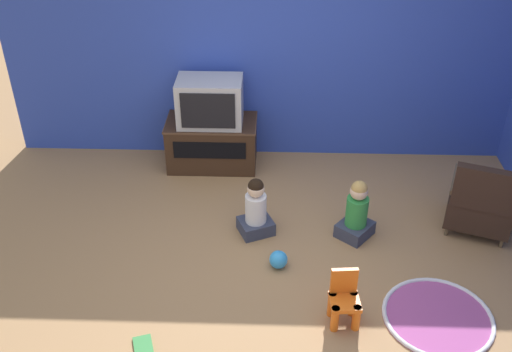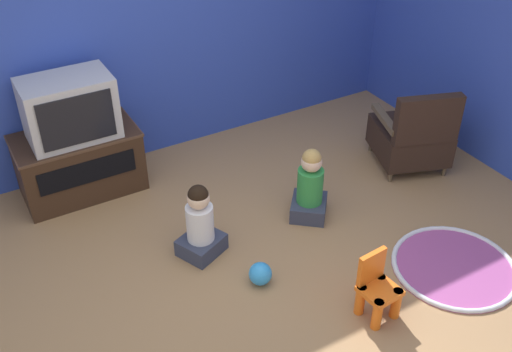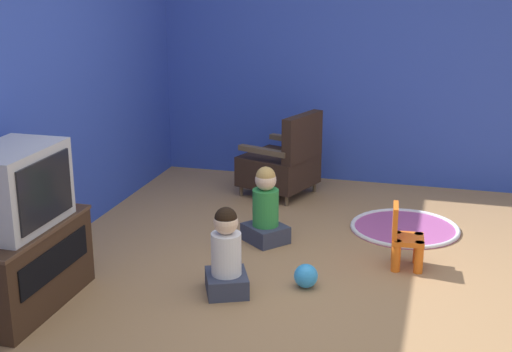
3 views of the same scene
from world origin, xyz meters
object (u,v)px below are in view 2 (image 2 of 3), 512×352
object	(u,v)px
tv_cabinet	(79,162)
toy_ball	(260,274)
black_armchair	(412,136)
child_watching_left	(200,225)
television	(69,109)
yellow_kid_chair	(377,291)
child_watching_center	(310,188)

from	to	relation	value
tv_cabinet	toy_ball	xyz separation A→B (m)	(0.77, -1.76, -0.21)
black_armchair	toy_ball	world-z (taller)	black_armchair
child_watching_left	television	bearing A→B (deg)	90.09
television	toy_ball	bearing A→B (deg)	-66.10
yellow_kid_chair	child_watching_left	bearing A→B (deg)	118.65
toy_ball	yellow_kid_chair	bearing A→B (deg)	-49.90
child_watching_center	toy_ball	world-z (taller)	child_watching_center
child_watching_left	child_watching_center	distance (m)	0.97
tv_cabinet	child_watching_center	distance (m)	1.97
television	child_watching_left	xyz separation A→B (m)	(0.54, -1.22, -0.55)
tv_cabinet	yellow_kid_chair	size ratio (longest dim) A/B	2.12
black_armchair	toy_ball	distance (m)	2.07
black_armchair	yellow_kid_chair	distance (m)	1.91
child_watching_center	toy_ball	distance (m)	0.91
television	child_watching_center	size ratio (longest dim) A/B	1.12
tv_cabinet	child_watching_center	size ratio (longest dim) A/B	1.62
child_watching_left	child_watching_center	size ratio (longest dim) A/B	0.98
tv_cabinet	black_armchair	world-z (taller)	black_armchair
black_armchair	child_watching_left	bearing A→B (deg)	22.79
yellow_kid_chair	child_watching_center	size ratio (longest dim) A/B	0.76
television	black_armchair	distance (m)	2.98
tv_cabinet	yellow_kid_chair	world-z (taller)	tv_cabinet
child_watching_left	toy_ball	world-z (taller)	child_watching_left
black_armchair	child_watching_center	bearing A→B (deg)	26.45
tv_cabinet	child_watching_center	xyz separation A→B (m)	(1.51, -1.27, -0.02)
black_armchair	yellow_kid_chair	world-z (taller)	black_armchair
tv_cabinet	toy_ball	world-z (taller)	tv_cabinet
television	yellow_kid_chair	size ratio (longest dim) A/B	1.47
child_watching_left	toy_ball	bearing A→B (deg)	-90.09
tv_cabinet	black_armchair	distance (m)	2.95
child_watching_center	black_armchair	bearing A→B (deg)	-43.45
child_watching_center	tv_cabinet	bearing A→B (deg)	89.47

